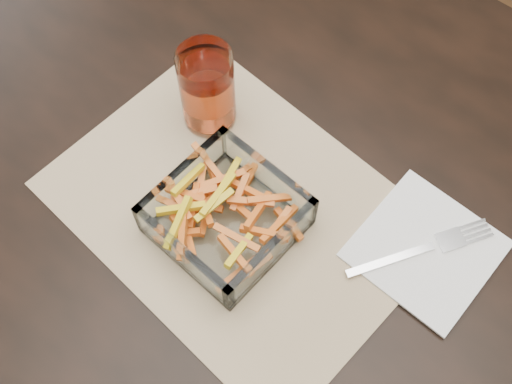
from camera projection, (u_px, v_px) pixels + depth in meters
dining_table at (291, 215)px, 0.91m from camera, size 1.60×0.90×0.75m
placemat at (237, 209)px, 0.81m from camera, size 0.48×0.37×0.00m
glass_bowl at (227, 218)px, 0.78m from camera, size 0.16×0.16×0.06m
tumbler at (207, 91)px, 0.82m from camera, size 0.07×0.07×0.13m
napkin at (426, 249)px, 0.79m from camera, size 0.16×0.16×0.00m
fork at (424, 248)px, 0.78m from camera, size 0.12×0.17×0.00m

